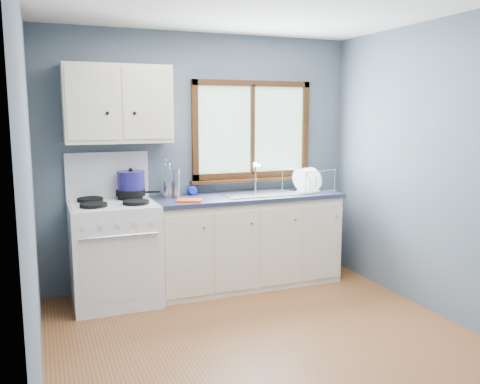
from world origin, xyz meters
name	(u,v)px	position (x,y,z in m)	size (l,w,h in m)	color
floor	(279,354)	(0.00, 0.00, -0.01)	(3.20, 3.60, 0.02)	brown
wall_back	(202,160)	(0.00, 1.81, 1.25)	(3.20, 0.02, 2.50)	slate
wall_left	(28,197)	(-1.61, 0.00, 1.25)	(0.02, 3.60, 2.50)	slate
wall_right	(462,172)	(1.61, 0.00, 1.25)	(0.02, 3.60, 2.50)	slate
gas_range	(115,250)	(-0.95, 1.47, 0.49)	(0.76, 0.69, 1.36)	white
base_cabinets	(246,245)	(0.36, 1.49, 0.41)	(1.85, 0.60, 0.88)	#EEE5C4
countertop	(247,197)	(0.36, 1.49, 0.90)	(1.89, 0.64, 0.04)	#1F243B
sink	(263,200)	(0.54, 1.49, 0.86)	(0.84, 0.46, 0.44)	silver
window	(252,137)	(0.54, 1.77, 1.48)	(1.36, 0.10, 1.03)	#9EC6A8
upper_cabinets	(118,104)	(-0.85, 1.63, 1.80)	(0.95, 0.35, 0.70)	#EEE5C4
skillet	(131,193)	(-0.76, 1.62, 0.99)	(0.42, 0.31, 0.05)	black
stockpot	(131,183)	(-0.75, 1.63, 1.08)	(0.26, 0.26, 0.26)	navy
utensil_crock	(169,189)	(-0.39, 1.65, 1.00)	(0.14, 0.14, 0.39)	silver
thermos	(177,184)	(-0.33, 1.57, 1.06)	(0.06, 0.06, 0.27)	silver
soap_bottle	(193,184)	(-0.15, 1.64, 1.03)	(0.09, 0.09, 0.23)	#1626D3
dish_towel	(189,200)	(-0.28, 1.33, 0.93)	(0.23, 0.16, 0.02)	#E74416
dish_rack	(308,185)	(1.05, 1.49, 0.98)	(0.55, 0.48, 0.24)	silver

